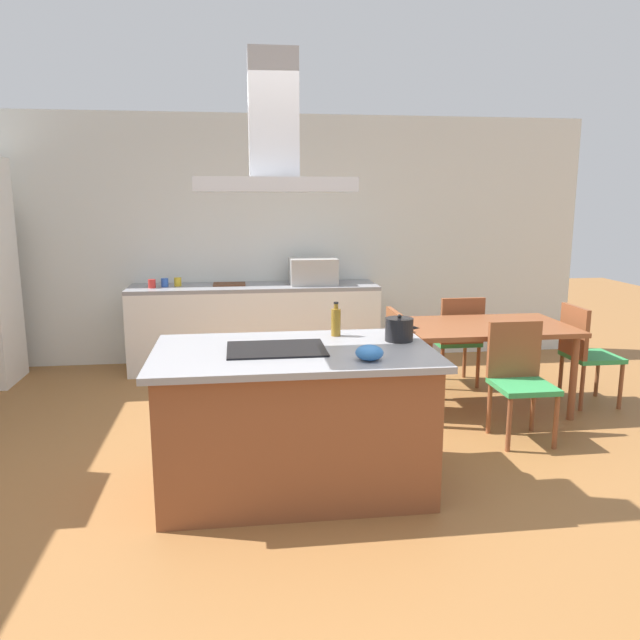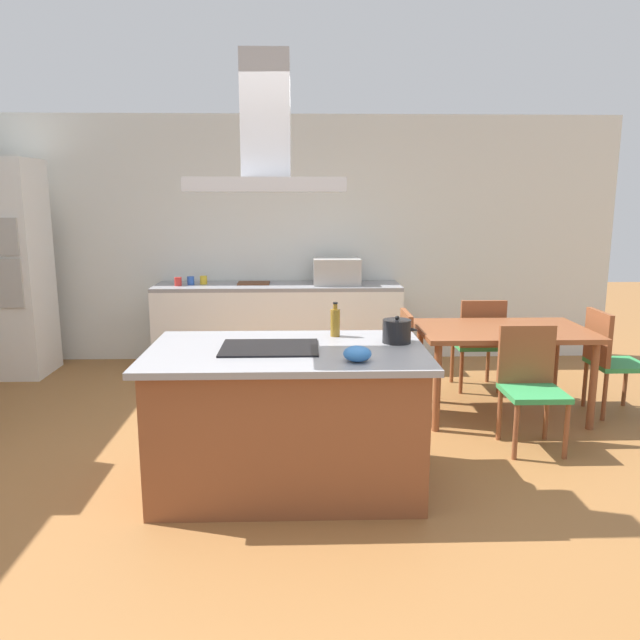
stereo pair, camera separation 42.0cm
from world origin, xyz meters
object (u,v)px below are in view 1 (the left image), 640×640
object	(u,v)px
coffee_mug_blue	(165,283)
chair_facing_island	(519,373)
chair_facing_back_wall	(458,335)
olive_oil_bottle	(336,322)
dining_table	(486,334)
cutting_board	(229,284)
chair_at_right_end	(584,349)
tea_kettle	(399,329)
mixing_bowl	(369,353)
range_hood	(273,147)
chair_at_left_end	(381,355)
coffee_mug_yellow	(178,282)
cooktop	(276,349)
countertop_microwave	(313,271)
coffee_mug_red	(152,284)

from	to	relation	value
coffee_mug_blue	chair_facing_island	xyz separation A→B (m)	(2.86, -2.28, -0.44)
chair_facing_back_wall	olive_oil_bottle	bearing A→B (deg)	-132.45
olive_oil_bottle	dining_table	bearing A→B (deg)	32.42
cutting_board	chair_at_right_end	distance (m)	3.55
tea_kettle	mixing_bowl	xyz separation A→B (m)	(-0.30, -0.46, -0.03)
cutting_board	range_hood	world-z (taller)	range_hood
tea_kettle	dining_table	size ratio (longest dim) A/B	0.17
olive_oil_bottle	range_hood	distance (m)	1.23
cutting_board	chair_at_right_end	bearing A→B (deg)	-28.19
chair_at_left_end	mixing_bowl	bearing A→B (deg)	-105.77
mixing_bowl	coffee_mug_yellow	bearing A→B (deg)	112.98
cooktop	coffee_mug_blue	bearing A→B (deg)	108.92
mixing_bowl	countertop_microwave	distance (m)	3.20
coffee_mug_yellow	chair_at_left_end	size ratio (longest dim) A/B	0.10
coffee_mug_yellow	cutting_board	xyz separation A→B (m)	(0.54, 0.01, -0.04)
olive_oil_bottle	range_hood	size ratio (longest dim) A/B	0.26
olive_oil_bottle	chair_facing_back_wall	size ratio (longest dim) A/B	0.26
countertop_microwave	chair_facing_back_wall	size ratio (longest dim) A/B	0.56
chair_facing_island	dining_table	bearing A→B (deg)	90.00
countertop_microwave	coffee_mug_blue	bearing A→B (deg)	-179.95
coffee_mug_blue	countertop_microwave	bearing A→B (deg)	0.05
coffee_mug_yellow	chair_at_left_end	bearing A→B (deg)	-42.39
tea_kettle	coffee_mug_yellow	xyz separation A→B (m)	(-1.67, 2.78, -0.03)
coffee_mug_yellow	range_hood	bearing A→B (deg)	-73.65
cooktop	chair_at_left_end	distance (m)	1.64
cooktop	chair_at_left_end	size ratio (longest dim) A/B	0.67
mixing_bowl	chair_at_right_end	bearing A→B (deg)	34.72
chair_facing_back_wall	coffee_mug_yellow	bearing A→B (deg)	160.01
coffee_mug_red	chair_facing_island	bearing A→B (deg)	-36.56
coffee_mug_red	chair_at_left_end	world-z (taller)	coffee_mug_red
countertop_microwave	chair_at_left_end	bearing A→B (deg)	-76.67
olive_oil_bottle	chair_at_right_end	xyz separation A→B (m)	(2.37, 0.92, -0.49)
countertop_microwave	chair_facing_back_wall	distance (m)	1.70
tea_kettle	chair_at_right_end	world-z (taller)	tea_kettle
coffee_mug_red	cutting_board	distance (m)	0.80
mixing_bowl	cutting_board	world-z (taller)	mixing_bowl
chair_facing_island	chair_at_left_end	world-z (taller)	same
cutting_board	chair_at_left_end	distance (m)	2.14
tea_kettle	countertop_microwave	distance (m)	2.75
chair_at_left_end	tea_kettle	bearing A→B (deg)	-97.61
dining_table	chair_facing_back_wall	xyz separation A→B (m)	(-0.00, 0.67, -0.16)
countertop_microwave	dining_table	bearing A→B (deg)	-51.24
tea_kettle	olive_oil_bottle	distance (m)	0.44
coffee_mug_yellow	chair_at_left_end	world-z (taller)	coffee_mug_yellow
countertop_microwave	coffee_mug_blue	size ratio (longest dim) A/B	5.56
coffee_mug_red	chair_at_right_end	bearing A→B (deg)	-21.66
olive_oil_bottle	dining_table	world-z (taller)	olive_oil_bottle
countertop_microwave	cooktop	bearing A→B (deg)	-101.34
dining_table	tea_kettle	bearing A→B (deg)	-133.56
cooktop	mixing_bowl	world-z (taller)	mixing_bowl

